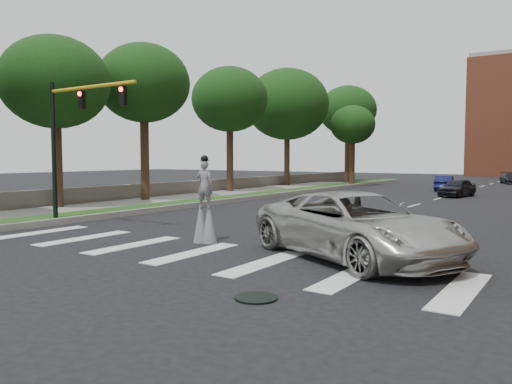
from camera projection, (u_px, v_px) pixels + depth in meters
name	position (u px, v px, depth m)	size (l,w,h in m)	color
ground_plane	(205.00, 264.00, 13.65)	(160.00, 160.00, 0.00)	black
grass_median	(256.00, 195.00, 36.61)	(2.00, 60.00, 0.25)	#1C4313
median_curb	(269.00, 196.00, 36.03)	(0.20, 60.00, 0.28)	gray
sidewalk_left	(123.00, 205.00, 29.94)	(4.00, 60.00, 0.18)	slate
stone_wall	(214.00, 186.00, 41.27)	(0.50, 56.00, 1.10)	#615C53
manhole	(256.00, 298.00, 10.33)	(0.90, 0.90, 0.04)	black
traffic_signal	(71.00, 129.00, 21.23)	(5.30, 0.23, 6.20)	black
stilt_performer	(205.00, 209.00, 17.04)	(0.83, 0.60, 3.00)	#362115
suv_crossing	(356.00, 226.00, 14.34)	(3.20, 6.94, 1.93)	#B8B5AE
car_near	(457.00, 188.00, 36.94)	(1.60, 3.98, 1.35)	black
car_mid	(445.00, 183.00, 43.57)	(1.38, 3.96, 1.31)	#141749
car_far	(511.00, 178.00, 54.82)	(1.77, 4.34, 1.26)	black
tree_1	(55.00, 83.00, 27.19)	(5.92, 5.92, 9.53)	#362115
tree_2	(144.00, 84.00, 31.94)	(5.94, 5.94, 10.20)	#362115
tree_3	(230.00, 100.00, 40.08)	(6.15, 6.15, 10.19)	#362115
tree_4	(287.00, 105.00, 48.77)	(8.19, 8.19, 11.58)	#362115
tree_5	(348.00, 111.00, 58.62)	(6.79, 6.79, 11.32)	#362115
tree_6	(353.00, 125.00, 50.42)	(4.56, 4.56, 8.16)	#362115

